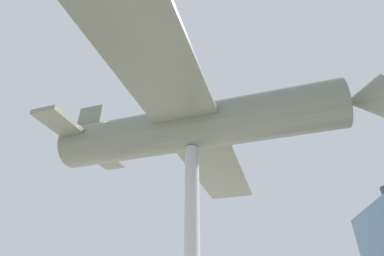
# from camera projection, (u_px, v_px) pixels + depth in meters

# --- Properties ---
(support_pylon_central) EXTENTS (0.47, 0.47, 6.64)m
(support_pylon_central) POSITION_uv_depth(u_px,v_px,m) (192.00, 249.00, 8.72)
(support_pylon_central) COLOR #B7B7BC
(support_pylon_central) RESTS_ON ground_plane
(suspended_airplane) EXTENTS (15.61, 11.95, 2.72)m
(suspended_airplane) POSITION_uv_depth(u_px,v_px,m) (197.00, 127.00, 10.87)
(suspended_airplane) COLOR slate
(suspended_airplane) RESTS_ON support_pylon_central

